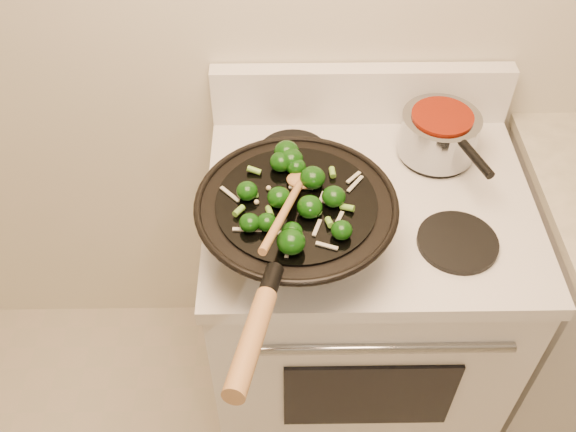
{
  "coord_description": "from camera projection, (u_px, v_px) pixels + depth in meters",
  "views": [
    {
      "loc": [
        -0.37,
        0.1,
        2.01
      ],
      "look_at": [
        -0.36,
        1.0,
        1.04
      ],
      "focal_mm": 40.0,
      "sensor_mm": 36.0,
      "label": 1
    }
  ],
  "objects": [
    {
      "name": "stove",
      "position": [
        355.0,
        305.0,
        1.86
      ],
      "size": [
        0.78,
        0.67,
        1.08
      ],
      "color": "white",
      "rests_on": "ground"
    },
    {
      "name": "saucepan",
      "position": [
        439.0,
        134.0,
        1.58
      ],
      "size": [
        0.19,
        0.3,
        0.11
      ],
      "color": "#95989D",
      "rests_on": "stove"
    },
    {
      "name": "stirfry",
      "position": [
        293.0,
        193.0,
        1.31
      ],
      "size": [
        0.31,
        0.31,
        0.05
      ],
      "color": "#0C3608",
      "rests_on": "wok"
    },
    {
      "name": "wok",
      "position": [
        296.0,
        222.0,
        1.36
      ],
      "size": [
        0.43,
        0.7,
        0.23
      ],
      "color": "black",
      "rests_on": "stove"
    },
    {
      "name": "wooden_spoon",
      "position": [
        292.0,
        199.0,
        1.29
      ],
      "size": [
        0.12,
        0.29,
        0.09
      ],
      "color": "#A77342",
      "rests_on": "wok"
    }
  ]
}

